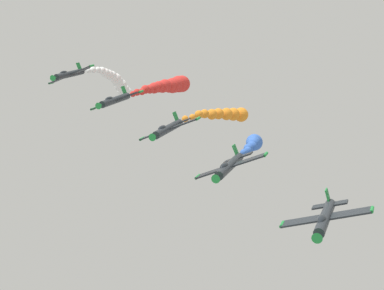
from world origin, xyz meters
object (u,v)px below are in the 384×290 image
object	(u,v)px
airplane_right_outer	(115,100)
airplane_trailing	(69,74)
airplane_left_outer	(168,129)
airplane_right_inner	(229,166)
airplane_left_inner	(325,218)

from	to	relation	value
airplane_right_outer	airplane_trailing	distance (m)	16.73
airplane_left_outer	airplane_right_outer	size ratio (longest dim) A/B	1.00
airplane_right_inner	airplane_trailing	bearing A→B (deg)	-36.32
airplane_left_inner	airplane_left_outer	size ratio (longest dim) A/B	1.00
airplane_right_outer	airplane_right_inner	bearing A→B (deg)	142.72
airplane_left_inner	airplane_right_inner	distance (m)	15.82
airplane_right_outer	airplane_left_inner	bearing A→B (deg)	142.98
airplane_left_inner	airplane_trailing	size ratio (longest dim) A/B	1.00
airplane_left_outer	airplane_trailing	distance (m)	32.26
airplane_right_inner	airplane_left_outer	distance (m)	15.23
airplane_left_outer	airplane_right_outer	world-z (taller)	airplane_right_outer
airplane_right_inner	airplane_right_outer	size ratio (longest dim) A/B	1.00
airplane_right_inner	airplane_right_outer	bearing A→B (deg)	-37.28
airplane_left_inner	airplane_right_outer	size ratio (longest dim) A/B	1.00
airplane_left_inner	airplane_trailing	world-z (taller)	airplane_trailing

